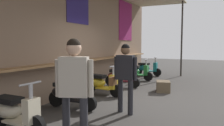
{
  "coord_description": "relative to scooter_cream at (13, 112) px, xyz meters",
  "views": [
    {
      "loc": [
        -6.12,
        -2.3,
        1.63
      ],
      "look_at": [
        1.64,
        1.45,
        0.89
      ],
      "focal_mm": 35.84,
      "sensor_mm": 36.0,
      "label": 1
    }
  ],
  "objects": [
    {
      "name": "ground_plane",
      "position": [
        3.31,
        -1.08,
        -0.39
      ],
      "size": [
        36.85,
        36.85,
        0.0
      ],
      "primitive_type": "plane",
      "color": "#383533"
    },
    {
      "name": "market_stall_facade",
      "position": [
        3.31,
        0.75,
        1.78
      ],
      "size": [
        13.16,
        2.81,
        3.87
      ],
      "color": "#7F6651",
      "rests_on": "ground_plane"
    },
    {
      "name": "scooter_cream",
      "position": [
        0.0,
        0.0,
        0.0
      ],
      "size": [
        0.46,
        1.4,
        0.97
      ],
      "rotation": [
        0.0,
        0.0,
        -1.6
      ],
      "color": "beige",
      "rests_on": "ground_plane"
    },
    {
      "name": "scooter_black",
      "position": [
        1.7,
        0.0,
        0.0
      ],
      "size": [
        0.46,
        1.4,
        0.97
      ],
      "rotation": [
        0.0,
        0.0,
        -1.57
      ],
      "color": "black",
      "rests_on": "ground_plane"
    },
    {
      "name": "scooter_yellow",
      "position": [
        3.33,
        -0.0,
        0.0
      ],
      "size": [
        0.49,
        1.4,
        0.97
      ],
      "rotation": [
        0.0,
        0.0,
        -1.64
      ],
      "color": "gold",
      "rests_on": "ground_plane"
    },
    {
      "name": "scooter_maroon",
      "position": [
        4.91,
        0.0,
        0.0
      ],
      "size": [
        0.46,
        1.4,
        0.97
      ],
      "rotation": [
        0.0,
        0.0,
        -1.57
      ],
      "color": "maroon",
      "rests_on": "ground_plane"
    },
    {
      "name": "scooter_green",
      "position": [
        6.65,
        0.0,
        0.0
      ],
      "size": [
        0.46,
        1.4,
        0.97
      ],
      "rotation": [
        0.0,
        0.0,
        -1.55
      ],
      "color": "#237533",
      "rests_on": "ground_plane"
    },
    {
      "name": "scooter_teal",
      "position": [
        8.23,
        0.0,
        0.0
      ],
      "size": [
        0.46,
        1.4,
        0.97
      ],
      "rotation": [
        0.0,
        0.0,
        -1.56
      ],
      "color": "#197075",
      "rests_on": "ground_plane"
    },
    {
      "name": "shopper_with_handbag",
      "position": [
        1.94,
        -1.41,
        0.6
      ],
      "size": [
        0.27,
        0.64,
        1.63
      ],
      "rotation": [
        0.0,
        0.0,
        3.15
      ],
      "color": "#232328",
      "rests_on": "ground_plane"
    },
    {
      "name": "shopper_browsing",
      "position": [
        -0.09,
        -1.44,
        0.67
      ],
      "size": [
        0.33,
        0.55,
        1.71
      ],
      "rotation": [
        0.0,
        0.0,
        0.35
      ],
      "color": "#232328",
      "rests_on": "ground_plane"
    },
    {
      "name": "merchandise_crate",
      "position": [
        4.71,
        -1.69,
        -0.21
      ],
      "size": [
        0.66,
        0.58,
        0.37
      ],
      "primitive_type": "cube",
      "rotation": [
        0.0,
        0.0,
        0.28
      ],
      "color": "brown",
      "rests_on": "ground_plane"
    }
  ]
}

